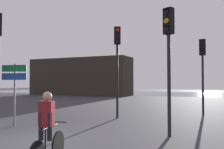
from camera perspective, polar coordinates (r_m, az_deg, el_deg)
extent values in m
plane|color=#333338|center=(8.08, -18.68, -14.76)|extent=(120.00, 120.00, 0.00)
cube|color=slate|center=(41.26, 16.76, -4.28)|extent=(80.00, 16.00, 0.01)
cube|color=#2D2823|center=(36.24, -7.39, -0.53)|extent=(14.98, 4.00, 5.28)
cylinder|color=black|center=(14.71, 20.06, -2.33)|extent=(0.12, 0.12, 3.33)
cube|color=black|center=(14.84, 19.97, 5.87)|extent=(0.34, 0.27, 0.90)
cylinder|color=black|center=(14.75, 19.86, 7.05)|extent=(0.19, 0.05, 0.19)
cube|color=black|center=(14.75, 19.84, 7.48)|extent=(0.20, 0.14, 0.02)
cylinder|color=black|center=(14.71, 19.87, 5.93)|extent=(0.19, 0.05, 0.19)
cube|color=black|center=(14.70, 19.85, 6.37)|extent=(0.20, 0.14, 0.02)
cylinder|color=black|center=(14.67, 19.88, 4.81)|extent=(0.19, 0.05, 0.19)
cube|color=black|center=(14.66, 19.87, 5.25)|extent=(0.20, 0.14, 0.02)
cylinder|color=black|center=(12.71, 1.22, -1.54)|extent=(0.12, 0.12, 3.77)
cube|color=black|center=(12.94, 1.21, 8.87)|extent=(0.40, 0.36, 0.90)
cylinder|color=red|center=(12.86, 1.27, 10.25)|extent=(0.18, 0.12, 0.19)
cube|color=black|center=(12.87, 1.28, 10.75)|extent=(0.22, 0.20, 0.02)
cylinder|color=black|center=(12.80, 1.27, 8.98)|extent=(0.18, 0.12, 0.19)
cube|color=black|center=(12.81, 1.28, 9.48)|extent=(0.22, 0.20, 0.02)
cylinder|color=black|center=(12.75, 1.28, 7.70)|extent=(0.18, 0.12, 0.19)
cube|color=black|center=(12.75, 1.29, 8.21)|extent=(0.22, 0.20, 0.02)
cylinder|color=black|center=(8.68, 12.91, -2.36)|extent=(0.12, 0.12, 3.47)
cube|color=black|center=(8.93, 12.81, 11.80)|extent=(0.39, 0.35, 0.90)
cylinder|color=black|center=(8.90, 12.28, 13.78)|extent=(0.19, 0.10, 0.19)
cube|color=black|center=(8.91, 12.20, 14.49)|extent=(0.22, 0.19, 0.02)
cylinder|color=orange|center=(8.82, 12.30, 11.97)|extent=(0.19, 0.10, 0.19)
cube|color=black|center=(8.84, 12.22, 12.69)|extent=(0.22, 0.19, 0.02)
cylinder|color=black|center=(8.76, 12.31, 10.13)|extent=(0.19, 0.10, 0.19)
cube|color=black|center=(8.77, 12.23, 10.85)|extent=(0.22, 0.19, 0.02)
cylinder|color=slate|center=(11.17, -21.37, -4.38)|extent=(0.08, 0.08, 2.60)
cube|color=#116038|center=(11.12, -21.45, 1.33)|extent=(1.07, 0.32, 0.28)
cube|color=navy|center=(11.11, -21.47, -0.42)|extent=(1.07, 0.32, 0.28)
cylinder|color=black|center=(6.34, -12.20, -15.39)|extent=(0.18, 0.65, 0.66)
cylinder|color=black|center=(5.78, -14.31, -11.66)|extent=(0.22, 0.83, 0.04)
cylinder|color=black|center=(5.69, -15.01, -14.12)|extent=(0.04, 0.04, 0.55)
cylinder|color=black|center=(6.19, -12.36, -10.53)|extent=(0.46, 0.13, 0.03)
cylinder|color=black|center=(5.59, -14.05, -11.47)|extent=(0.11, 0.11, 0.60)
cylinder|color=black|center=(5.68, -15.90, -11.31)|extent=(0.11, 0.11, 0.60)
cube|color=maroon|center=(5.64, -14.73, -8.61)|extent=(0.34, 0.26, 0.54)
sphere|color=tan|center=(5.63, -14.56, -4.84)|extent=(0.20, 0.20, 0.20)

